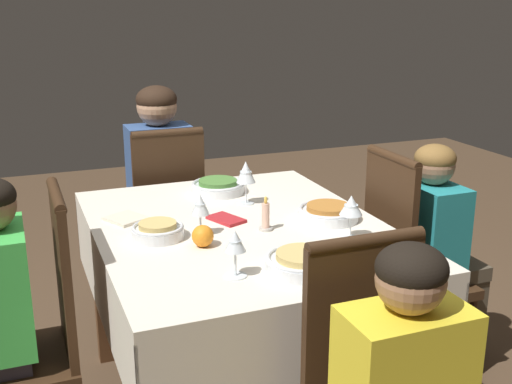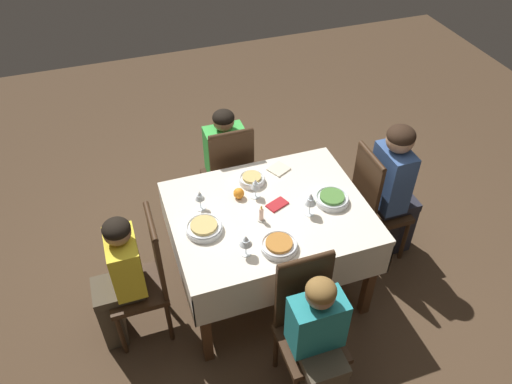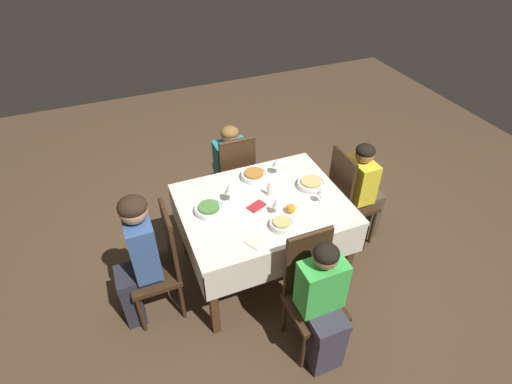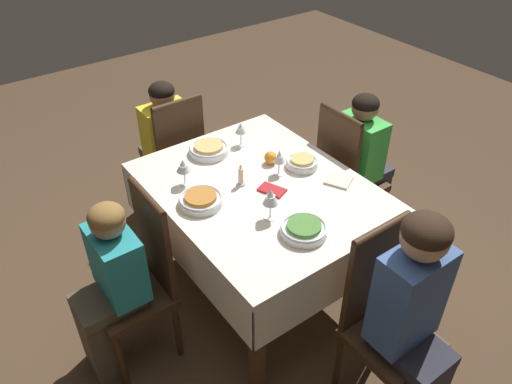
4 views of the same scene
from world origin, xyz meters
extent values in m
cube|color=silver|center=(0.00, 0.00, 0.75)|extent=(1.27, 1.01, 0.04)
cube|color=silver|center=(0.00, 0.50, 0.60)|extent=(1.27, 0.01, 0.26)
cube|color=silver|center=(0.00, -0.50, 0.60)|extent=(1.27, 0.01, 0.26)
cube|color=silver|center=(0.63, 0.00, 0.60)|extent=(0.01, 1.01, 0.26)
cube|color=silver|center=(-0.63, 0.00, 0.60)|extent=(0.01, 1.01, 0.26)
cube|color=#4C2D19|center=(0.56, 0.43, 0.36)|extent=(0.06, 0.06, 0.73)
cube|color=#4C2D19|center=(0.56, -0.43, 0.36)|extent=(0.06, 0.06, 0.73)
cube|color=#4C2D19|center=(-0.56, -0.43, 0.36)|extent=(0.06, 0.06, 0.73)
cube|color=#382314|center=(0.92, 0.07, 0.41)|extent=(0.36, 0.36, 0.04)
cube|color=#382314|center=(0.75, 0.07, 0.70)|extent=(0.03, 0.33, 0.53)
cylinder|color=#382314|center=(0.75, 0.07, 0.97)|extent=(0.04, 0.33, 0.04)
cylinder|color=#382314|center=(1.07, -0.08, 0.20)|extent=(0.03, 0.03, 0.39)
cylinder|color=#382314|center=(1.07, 0.23, 0.20)|extent=(0.03, 0.03, 0.39)
cylinder|color=#382314|center=(0.76, -0.08, 0.20)|extent=(0.03, 0.03, 0.39)
cylinder|color=#382314|center=(0.76, 0.23, 0.20)|extent=(0.03, 0.03, 0.39)
cube|color=#382314|center=(-0.02, -0.78, 0.41)|extent=(0.36, 0.36, 0.04)
cube|color=#382314|center=(-0.02, -0.62, 0.70)|extent=(0.33, 0.03, 0.53)
cylinder|color=#382314|center=(-0.02, -0.62, 0.97)|extent=(0.33, 0.04, 0.04)
cylinder|color=#382314|center=(-0.17, -0.94, 0.20)|extent=(0.03, 0.03, 0.39)
cylinder|color=#382314|center=(0.14, -0.94, 0.20)|extent=(0.03, 0.03, 0.39)
cylinder|color=#382314|center=(-0.17, -0.63, 0.20)|extent=(0.03, 0.03, 0.39)
cylinder|color=#382314|center=(0.14, -0.63, 0.20)|extent=(0.03, 0.03, 0.39)
cube|color=#382314|center=(-0.75, -0.07, 0.70)|extent=(0.03, 0.33, 0.53)
cylinder|color=#382314|center=(-0.75, -0.07, 0.97)|extent=(0.04, 0.33, 0.04)
cube|color=#382314|center=(-0.06, 0.78, 0.41)|extent=(0.36, 0.36, 0.04)
cube|color=#382314|center=(-0.06, 0.62, 0.70)|extent=(0.33, 0.03, 0.53)
cylinder|color=#382314|center=(-0.06, 0.62, 0.97)|extent=(0.33, 0.04, 0.04)
cube|color=#282833|center=(1.11, 0.07, 0.22)|extent=(0.14, 0.22, 0.43)
cube|color=#282833|center=(1.03, 0.07, 0.46)|extent=(0.31, 0.24, 0.06)
cube|color=#38568E|center=(0.94, 0.07, 0.73)|extent=(0.18, 0.30, 0.47)
sphere|color=tan|center=(0.94, 0.07, 1.06)|extent=(0.19, 0.19, 0.19)
ellipsoid|color=black|center=(0.94, 0.07, 1.09)|extent=(0.19, 0.19, 0.13)
cube|color=#4C4233|center=(-0.02, -0.98, 0.22)|extent=(0.22, 0.14, 0.43)
cube|color=#4C4233|center=(-0.02, -0.90, 0.46)|extent=(0.24, 0.31, 0.06)
cube|color=teal|center=(-0.02, -0.81, 0.67)|extent=(0.30, 0.18, 0.35)
sphere|color=#9E7051|center=(-0.02, -0.81, 0.92)|extent=(0.16, 0.16, 0.16)
ellipsoid|color=brown|center=(-0.02, -0.81, 0.94)|extent=(0.16, 0.16, 0.11)
cube|color=yellow|center=(-0.94, -0.07, 0.68)|extent=(0.18, 0.30, 0.38)
sphere|color=#9E7051|center=(-0.94, -0.07, 0.94)|extent=(0.16, 0.16, 0.16)
ellipsoid|color=black|center=(-0.94, -0.07, 0.97)|extent=(0.16, 0.16, 0.11)
cylinder|color=silver|center=(0.42, -0.06, 0.78)|extent=(0.22, 0.22, 0.04)
torus|color=silver|center=(0.42, -0.06, 0.80)|extent=(0.22, 0.22, 0.01)
cylinder|color=#4C7F38|center=(0.42, -0.06, 0.81)|extent=(0.16, 0.16, 0.02)
cylinder|color=white|center=(0.23, -0.11, 0.77)|extent=(0.06, 0.06, 0.00)
cylinder|color=white|center=(0.23, -0.11, 0.81)|extent=(0.01, 0.01, 0.08)
cone|color=white|center=(0.23, -0.11, 0.90)|extent=(0.08, 0.08, 0.08)
cylinder|color=white|center=(0.23, -0.11, 0.88)|extent=(0.05, 0.05, 0.04)
cylinder|color=silver|center=(-0.06, -0.33, 0.78)|extent=(0.22, 0.22, 0.04)
torus|color=silver|center=(-0.06, -0.33, 0.80)|extent=(0.22, 0.22, 0.01)
cylinder|color=#B2702D|center=(-0.06, -0.33, 0.81)|extent=(0.16, 0.16, 0.02)
cylinder|color=white|center=(-0.26, -0.31, 0.77)|extent=(0.06, 0.06, 0.00)
cylinder|color=white|center=(-0.26, -0.31, 0.81)|extent=(0.01, 0.01, 0.08)
cone|color=white|center=(-0.26, -0.31, 0.88)|extent=(0.08, 0.08, 0.07)
cylinder|color=white|center=(-0.26, -0.31, 0.87)|extent=(0.05, 0.05, 0.03)
cylinder|color=silver|center=(-0.44, -0.04, 0.78)|extent=(0.23, 0.23, 0.04)
torus|color=silver|center=(-0.44, -0.04, 0.80)|extent=(0.22, 0.22, 0.01)
cylinder|color=tan|center=(-0.44, -0.04, 0.81)|extent=(0.16, 0.16, 0.02)
cylinder|color=white|center=(-0.41, 0.16, 0.77)|extent=(0.07, 0.07, 0.00)
cylinder|color=white|center=(-0.41, 0.16, 0.81)|extent=(0.01, 0.01, 0.08)
cone|color=white|center=(-0.41, 0.16, 0.88)|extent=(0.06, 0.06, 0.06)
cylinder|color=white|center=(-0.41, 0.16, 0.86)|extent=(0.04, 0.04, 0.03)
cylinder|color=silver|center=(-0.02, 0.30, 0.78)|extent=(0.18, 0.18, 0.04)
torus|color=silver|center=(-0.02, 0.30, 0.80)|extent=(0.18, 0.18, 0.01)
cylinder|color=tan|center=(-0.02, 0.30, 0.81)|extent=(0.13, 0.13, 0.02)
cylinder|color=white|center=(-0.04, 0.15, 0.77)|extent=(0.07, 0.07, 0.00)
cylinder|color=white|center=(-0.04, 0.15, 0.80)|extent=(0.01, 0.01, 0.07)
cone|color=white|center=(-0.04, 0.15, 0.88)|extent=(0.06, 0.06, 0.07)
cylinder|color=white|center=(-0.04, 0.15, 0.86)|extent=(0.04, 0.04, 0.03)
cylinder|color=beige|center=(-0.08, -0.07, 0.77)|extent=(0.05, 0.05, 0.01)
cylinder|color=beige|center=(-0.08, -0.07, 0.82)|extent=(0.03, 0.03, 0.09)
ellipsoid|color=#F9C64C|center=(-0.08, -0.07, 0.87)|extent=(0.01, 0.01, 0.03)
sphere|color=orange|center=(-0.15, 0.18, 0.80)|extent=(0.07, 0.07, 0.07)
cube|color=#AD2328|center=(0.07, 0.03, 0.77)|extent=(0.16, 0.13, 0.01)
cube|color=beige|center=(0.21, 0.37, 0.77)|extent=(0.17, 0.17, 0.01)
camera|label=1|loc=(-2.04, 0.73, 1.54)|focal=45.00mm
camera|label=2|loc=(-0.83, -2.17, 2.98)|focal=35.00mm
camera|label=3|loc=(0.94, 2.16, 2.75)|focal=28.00mm
camera|label=4|loc=(1.70, -1.26, 2.31)|focal=35.00mm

